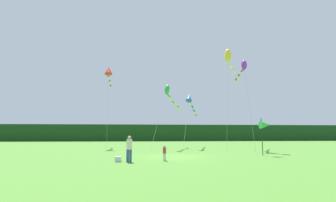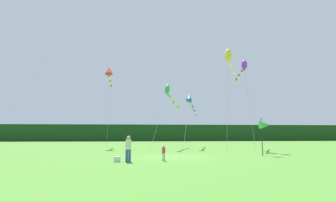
{
  "view_description": "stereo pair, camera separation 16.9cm",
  "coord_description": "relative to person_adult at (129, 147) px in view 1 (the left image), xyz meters",
  "views": [
    {
      "loc": [
        -2.33,
        -20.14,
        1.85
      ],
      "look_at": [
        0.0,
        6.0,
        5.49
      ],
      "focal_mm": 25.6,
      "sensor_mm": 36.0,
      "label": 1
    },
    {
      "loc": [
        -2.16,
        -20.16,
        1.85
      ],
      "look_at": [
        0.0,
        6.0,
        5.49
      ],
      "focal_mm": 25.6,
      "sensor_mm": 36.0,
      "label": 2
    }
  ],
  "objects": [
    {
      "name": "banner_flag_pole",
      "position": [
        11.6,
        3.88,
        1.66
      ],
      "size": [
        0.9,
        0.7,
        3.24
      ],
      "color": "black",
      "rests_on": "ground"
    },
    {
      "name": "cooler_box",
      "position": [
        -0.74,
        0.18,
        -0.79
      ],
      "size": [
        0.41,
        0.39,
        0.35
      ],
      "primitive_type": "cube",
      "color": "silver",
      "rests_on": "ground"
    },
    {
      "name": "kite_green",
      "position": [
        4.05,
        13.93,
        6.04
      ],
      "size": [
        4.69,
        10.76,
        8.21
      ],
      "color": "#B2B2B2",
      "rests_on": "ground"
    },
    {
      "name": "kite_red",
      "position": [
        -4.34,
        17.28,
        9.63
      ],
      "size": [
        1.3,
        7.12,
        11.39
      ],
      "color": "#B2B2B2",
      "rests_on": "ground"
    },
    {
      "name": "kite_purple",
      "position": [
        12.47,
        10.16,
        8.72
      ],
      "size": [
        0.63,
        5.73,
        10.53
      ],
      "color": "#B2B2B2",
      "rests_on": "ground"
    },
    {
      "name": "person_adult",
      "position": [
        0.0,
        0.0,
        0.0
      ],
      "size": [
        0.38,
        0.38,
        1.73
      ],
      "color": "#334C8C",
      "rests_on": "ground"
    },
    {
      "name": "kite_yellow",
      "position": [
        11.74,
        12.74,
        10.62
      ],
      "size": [
        4.6,
        7.13,
        12.78
      ],
      "color": "#B2B2B2",
      "rests_on": "ground"
    },
    {
      "name": "kite_blue",
      "position": [
        6.94,
        14.85,
        5.36
      ],
      "size": [
        3.73,
        10.54,
        7.35
      ],
      "color": "#B2B2B2",
      "rests_on": "ground"
    },
    {
      "name": "distant_treeline",
      "position": [
        3.48,
        48.6,
        1.21
      ],
      "size": [
        108.0,
        2.72,
        4.36
      ],
      "primitive_type": "cube",
      "color": "#193D19",
      "rests_on": "ground"
    },
    {
      "name": "ground_plane",
      "position": [
        3.48,
        3.6,
        -0.97
      ],
      "size": [
        120.0,
        120.0,
        0.0
      ],
      "primitive_type": "plane",
      "color": "#4C842D"
    },
    {
      "name": "person_child",
      "position": [
        2.43,
        0.61,
        -0.37
      ],
      "size": [
        0.23,
        0.23,
        1.07
      ],
      "color": "silver",
      "rests_on": "ground"
    }
  ]
}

